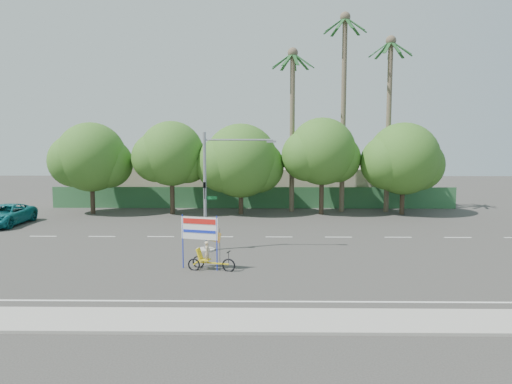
{
  "coord_description": "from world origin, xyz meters",
  "views": [
    {
      "loc": [
        0.91,
        -25.05,
        6.77
      ],
      "look_at": [
        0.5,
        4.02,
        3.5
      ],
      "focal_mm": 35.0,
      "sensor_mm": 36.0,
      "label": 1
    }
  ],
  "objects": [
    {
      "name": "traffic_signal",
      "position": [
        -2.2,
        3.98,
        2.92
      ],
      "size": [
        4.72,
        1.1,
        7.0
      ],
      "color": "gray",
      "rests_on": "ground"
    },
    {
      "name": "building_left",
      "position": [
        -10.0,
        26.0,
        2.0
      ],
      "size": [
        12.0,
        8.0,
        4.0
      ],
      "primitive_type": "cube",
      "color": "beige",
      "rests_on": "ground"
    },
    {
      "name": "palm_short",
      "position": [
        3.5,
        19.5,
        8.86
      ],
      "size": [
        3.73,
        3.79,
        14.45
      ],
      "color": "#70604C",
      "rests_on": "ground"
    },
    {
      "name": "sidewalk_near",
      "position": [
        0.0,
        -7.5,
        0.06
      ],
      "size": [
        50.0,
        2.4,
        0.12
      ],
      "primitive_type": "cube",
      "color": "gray",
      "rests_on": "ground"
    },
    {
      "name": "building_right",
      "position": [
        8.0,
        26.0,
        1.8
      ],
      "size": [
        14.0,
        8.0,
        3.6
      ],
      "primitive_type": "cube",
      "color": "beige",
      "rests_on": "ground"
    },
    {
      "name": "palm_mid",
      "position": [
        12.0,
        19.5,
        9.4
      ],
      "size": [
        3.73,
        3.79,
        15.45
      ],
      "color": "#70604C",
      "rests_on": "ground"
    },
    {
      "name": "tree_center",
      "position": [
        -1.05,
        18.0,
        4.47
      ],
      "size": [
        7.62,
        6.4,
        7.85
      ],
      "color": "#473828",
      "rests_on": "ground"
    },
    {
      "name": "ground",
      "position": [
        0.0,
        0.0,
        0.0
      ],
      "size": [
        120.0,
        120.0,
        0.0
      ],
      "primitive_type": "plane",
      "color": "#33302D",
      "rests_on": "ground"
    },
    {
      "name": "palm_tall",
      "position": [
        8.0,
        19.5,
        10.46
      ],
      "size": [
        3.73,
        3.79,
        17.45
      ],
      "color": "#70604C",
      "rests_on": "ground"
    },
    {
      "name": "tree_right",
      "position": [
        5.95,
        18.0,
        5.24
      ],
      "size": [
        6.9,
        5.8,
        8.36
      ],
      "color": "#473828",
      "rests_on": "ground"
    },
    {
      "name": "tree_left",
      "position": [
        -7.05,
        18.0,
        5.06
      ],
      "size": [
        6.66,
        5.6,
        8.07
      ],
      "color": "#473828",
      "rests_on": "ground"
    },
    {
      "name": "tree_far_left",
      "position": [
        -14.05,
        18.0,
        4.76
      ],
      "size": [
        7.14,
        6.0,
        7.96
      ],
      "color": "#473828",
      "rests_on": "ground"
    },
    {
      "name": "pickup_truck",
      "position": [
        -18.72,
        12.2,
        0.79
      ],
      "size": [
        2.8,
        5.76,
        1.58
      ],
      "primitive_type": "imported",
      "rotation": [
        0.0,
        0.0,
        -0.03
      ],
      "color": "#0F696F",
      "rests_on": "ground"
    },
    {
      "name": "fence",
      "position": [
        0.0,
        21.5,
        1.0
      ],
      "size": [
        38.0,
        0.08,
        2.0
      ],
      "primitive_type": "cube",
      "color": "#336B3D",
      "rests_on": "ground"
    },
    {
      "name": "trike_billboard",
      "position": [
        -2.04,
        -0.3,
        1.14
      ],
      "size": [
        2.8,
        1.1,
        2.83
      ],
      "rotation": [
        0.0,
        0.0,
        -0.27
      ],
      "color": "black",
      "rests_on": "ground"
    },
    {
      "name": "tree_far_right",
      "position": [
        12.95,
        18.0,
        4.64
      ],
      "size": [
        7.38,
        6.2,
        7.94
      ],
      "color": "#473828",
      "rests_on": "ground"
    }
  ]
}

